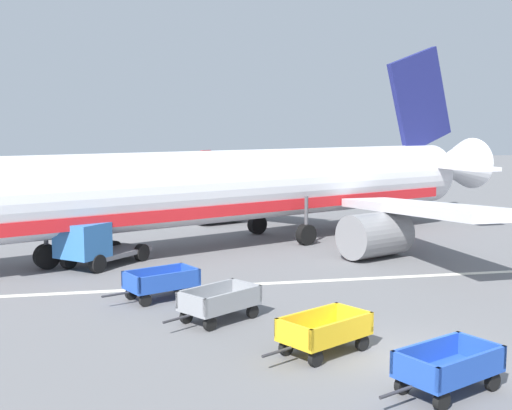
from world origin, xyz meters
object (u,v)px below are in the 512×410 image
Objects in this scene: baggage_cart_second_in_row at (448,368)px; baggage_cart_fourth_in_row at (219,302)px; baggage_cart_third_in_row at (324,332)px; service_truck_beside_carts at (91,244)px; baggage_cart_far_end at (161,283)px; airplane at (259,186)px.

baggage_cart_second_in_row is 8.07m from baggage_cart_fourth_in_row.
baggage_cart_third_in_row is 0.76× the size of service_truck_beside_carts.
service_truck_beside_carts reaches higher than baggage_cart_fourth_in_row.
baggage_cart_far_end is (-4.09, 6.62, 0.00)m from baggage_cart_third_in_row.
baggage_cart_second_in_row is at bearing -57.08° from baggage_cart_third_in_row.
baggage_cart_third_in_row is (-2.05, 3.16, 0.00)m from baggage_cart_second_in_row.
baggage_cart_fourth_in_row is 0.95× the size of baggage_cart_far_end.
baggage_cart_far_end is (-6.14, 9.78, 0.00)m from baggage_cart_second_in_row.
baggage_cart_fourth_in_row is at bearing -106.82° from airplane.
baggage_cart_second_in_row and baggage_cart_far_end have the same top height.
baggage_cart_second_in_row is 11.55m from baggage_cart_far_end.
baggage_cart_third_in_row is at bearing -58.29° from baggage_cart_far_end.
service_truck_beside_carts is at bearing 119.71° from baggage_cart_second_in_row.
service_truck_beside_carts is at bearing -149.62° from airplane.
baggage_cart_far_end is at bearing 118.91° from baggage_cart_fourth_in_row.
baggage_cart_second_in_row is 1.06× the size of baggage_cart_fourth_in_row.
baggage_cart_third_in_row is (-1.78, -17.42, -2.45)m from airplane.
service_truck_beside_carts is (-6.82, 12.38, 0.50)m from baggage_cart_third_in_row.
baggage_cart_fourth_in_row is (-2.40, 3.57, 0.00)m from baggage_cart_third_in_row.
baggage_cart_far_end is at bearing 121.71° from baggage_cart_third_in_row.
airplane is at bearing 90.73° from baggage_cart_second_in_row.
baggage_cart_far_end is at bearing -64.63° from service_truck_beside_carts.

